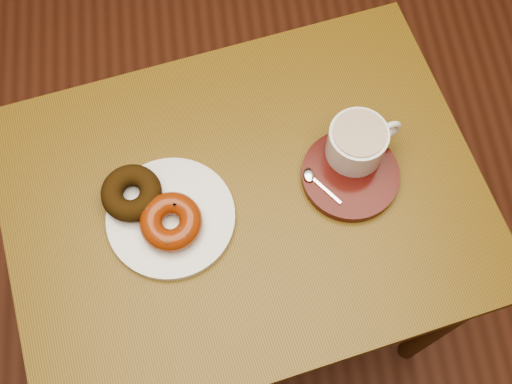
{
  "coord_description": "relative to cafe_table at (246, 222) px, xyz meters",
  "views": [
    {
      "loc": [
        0.23,
        -0.59,
        1.79
      ],
      "look_at": [
        0.28,
        -0.17,
        0.79
      ],
      "focal_mm": 45.0,
      "sensor_mm": 36.0,
      "label": 1
    }
  ],
  "objects": [
    {
      "name": "donut_caramel",
      "position": [
        -0.13,
        -0.04,
        0.15
      ],
      "size": [
        0.14,
        0.14,
        0.04
      ],
      "rotation": [
        0.0,
        0.0,
        0.51
      ],
      "color": "maroon",
      "rests_on": "donut_plate"
    },
    {
      "name": "teaspoon",
      "position": [
        0.12,
        0.01,
        0.14
      ],
      "size": [
        0.06,
        0.07,
        0.01
      ],
      "rotation": [
        0.0,
        0.0,
        0.67
      ],
      "color": "silver",
      "rests_on": "saucer"
    },
    {
      "name": "ground",
      "position": [
        -0.26,
        0.17,
        -0.64
      ],
      "size": [
        6.0,
        6.0,
        0.0
      ],
      "primitive_type": "plane",
      "color": "#532A1A",
      "rests_on": "ground"
    },
    {
      "name": "coffee_cup",
      "position": [
        0.2,
        0.06,
        0.18
      ],
      "size": [
        0.13,
        0.1,
        0.07
      ],
      "rotation": [
        0.0,
        0.0,
        0.26
      ],
      "color": "silver",
      "rests_on": "saucer"
    },
    {
      "name": "saucer",
      "position": [
        0.19,
        0.02,
        0.13
      ],
      "size": [
        0.19,
        0.19,
        0.02
      ],
      "primitive_type": "cylinder",
      "rotation": [
        0.0,
        0.0,
        -0.15
      ],
      "color": "#3C0B08",
      "rests_on": "cafe_table"
    },
    {
      "name": "cafe_table",
      "position": [
        0.0,
        0.0,
        0.0
      ],
      "size": [
        0.92,
        0.75,
        0.77
      ],
      "rotation": [
        0.0,
        0.0,
        0.19
      ],
      "color": "brown",
      "rests_on": "ground"
    },
    {
      "name": "donut_cinnamon",
      "position": [
        -0.19,
        0.02,
        0.15
      ],
      "size": [
        0.12,
        0.12,
        0.04
      ],
      "primitive_type": "torus",
      "rotation": [
        0.0,
        0.0,
        -0.13
      ],
      "color": "black",
      "rests_on": "donut_plate"
    },
    {
      "name": "donut_plate",
      "position": [
        -0.13,
        -0.02,
        0.13
      ],
      "size": [
        0.25,
        0.25,
        0.01
      ],
      "primitive_type": "cylinder",
      "rotation": [
        0.0,
        0.0,
        -0.18
      ],
      "color": "silver",
      "rests_on": "cafe_table"
    }
  ]
}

